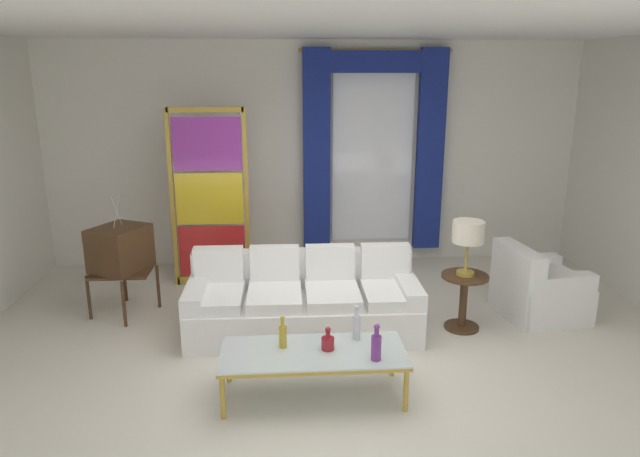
{
  "coord_description": "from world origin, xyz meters",
  "views": [
    {
      "loc": [
        -0.48,
        -4.75,
        2.63
      ],
      "look_at": [
        -0.08,
        0.9,
        1.05
      ],
      "focal_mm": 32.19,
      "sensor_mm": 36.0,
      "label": 1
    }
  ],
  "objects_px": {
    "table_lamp_brass": "(468,234)",
    "bottle_amber_squat": "(328,342)",
    "coffee_table": "(313,355)",
    "bottle_ruby_flask": "(356,325)",
    "vintage_tv": "(120,251)",
    "peacock_figurine": "(240,280)",
    "bottle_crystal_tall": "(283,335)",
    "couch_white_long": "(303,302)",
    "armchair_white": "(536,291)",
    "round_side_table": "(464,297)",
    "bottle_blue_decanter": "(376,346)",
    "stained_glass_divider": "(210,202)"
  },
  "relations": [
    {
      "from": "bottle_ruby_flask",
      "to": "stained_glass_divider",
      "type": "relative_size",
      "value": 0.14
    },
    {
      "from": "bottle_ruby_flask",
      "to": "round_side_table",
      "type": "bearing_deg",
      "value": 38.21
    },
    {
      "from": "bottle_ruby_flask",
      "to": "peacock_figurine",
      "type": "distance_m",
      "value": 2.32
    },
    {
      "from": "table_lamp_brass",
      "to": "armchair_white",
      "type": "bearing_deg",
      "value": 16.48
    },
    {
      "from": "bottle_ruby_flask",
      "to": "round_side_table",
      "type": "height_order",
      "value": "bottle_ruby_flask"
    },
    {
      "from": "stained_glass_divider",
      "to": "round_side_table",
      "type": "distance_m",
      "value": 3.2
    },
    {
      "from": "coffee_table",
      "to": "stained_glass_divider",
      "type": "xyz_separation_m",
      "value": [
        -1.1,
        2.69,
        0.68
      ]
    },
    {
      "from": "bottle_ruby_flask",
      "to": "stained_glass_divider",
      "type": "xyz_separation_m",
      "value": [
        -1.48,
        2.5,
        0.52
      ]
    },
    {
      "from": "round_side_table",
      "to": "table_lamp_brass",
      "type": "bearing_deg",
      "value": 0.0
    },
    {
      "from": "coffee_table",
      "to": "peacock_figurine",
      "type": "height_order",
      "value": "peacock_figurine"
    },
    {
      "from": "stained_glass_divider",
      "to": "bottle_ruby_flask",
      "type": "bearing_deg",
      "value": -59.27
    },
    {
      "from": "bottle_amber_squat",
      "to": "vintage_tv",
      "type": "height_order",
      "value": "vintage_tv"
    },
    {
      "from": "bottle_amber_squat",
      "to": "table_lamp_brass",
      "type": "xyz_separation_m",
      "value": [
        1.51,
        1.16,
        0.55
      ]
    },
    {
      "from": "bottle_amber_squat",
      "to": "peacock_figurine",
      "type": "height_order",
      "value": "bottle_amber_squat"
    },
    {
      "from": "bottle_ruby_flask",
      "to": "bottle_crystal_tall",
      "type": "bearing_deg",
      "value": -170.15
    },
    {
      "from": "bottle_crystal_tall",
      "to": "bottle_ruby_flask",
      "type": "height_order",
      "value": "bottle_ruby_flask"
    },
    {
      "from": "vintage_tv",
      "to": "bottle_crystal_tall",
      "type": "bearing_deg",
      "value": -45.05
    },
    {
      "from": "bottle_crystal_tall",
      "to": "table_lamp_brass",
      "type": "height_order",
      "value": "table_lamp_brass"
    },
    {
      "from": "bottle_crystal_tall",
      "to": "bottle_ruby_flask",
      "type": "xyz_separation_m",
      "value": [
        0.62,
        0.11,
        0.01
      ]
    },
    {
      "from": "bottle_amber_squat",
      "to": "stained_glass_divider",
      "type": "xyz_separation_m",
      "value": [
        -1.23,
        2.67,
        0.58
      ]
    },
    {
      "from": "couch_white_long",
      "to": "vintage_tv",
      "type": "relative_size",
      "value": 1.75
    },
    {
      "from": "bottle_ruby_flask",
      "to": "table_lamp_brass",
      "type": "relative_size",
      "value": 0.54
    },
    {
      "from": "bottle_crystal_tall",
      "to": "armchair_white",
      "type": "distance_m",
      "value": 3.1
    },
    {
      "from": "table_lamp_brass",
      "to": "bottle_amber_squat",
      "type": "bearing_deg",
      "value": -142.53
    },
    {
      "from": "bottle_blue_decanter",
      "to": "table_lamp_brass",
      "type": "relative_size",
      "value": 0.54
    },
    {
      "from": "vintage_tv",
      "to": "armchair_white",
      "type": "distance_m",
      "value": 4.56
    },
    {
      "from": "coffee_table",
      "to": "bottle_ruby_flask",
      "type": "xyz_separation_m",
      "value": [
        0.38,
        0.19,
        0.16
      ]
    },
    {
      "from": "peacock_figurine",
      "to": "bottle_blue_decanter",
      "type": "bearing_deg",
      "value": -62.8
    },
    {
      "from": "bottle_amber_squat",
      "to": "round_side_table",
      "type": "relative_size",
      "value": 0.33
    },
    {
      "from": "couch_white_long",
      "to": "armchair_white",
      "type": "bearing_deg",
      "value": 3.89
    },
    {
      "from": "bottle_amber_squat",
      "to": "armchair_white",
      "type": "bearing_deg",
      "value": 30.56
    },
    {
      "from": "round_side_table",
      "to": "couch_white_long",
      "type": "bearing_deg",
      "value": 176.79
    },
    {
      "from": "bottle_ruby_flask",
      "to": "vintage_tv",
      "type": "bearing_deg",
      "value": 145.34
    },
    {
      "from": "bottle_amber_squat",
      "to": "peacock_figurine",
      "type": "distance_m",
      "value": 2.35
    },
    {
      "from": "coffee_table",
      "to": "bottle_blue_decanter",
      "type": "distance_m",
      "value": 0.54
    },
    {
      "from": "bottle_ruby_flask",
      "to": "bottle_blue_decanter",
      "type": "bearing_deg",
      "value": -73.89
    },
    {
      "from": "vintage_tv",
      "to": "peacock_figurine",
      "type": "height_order",
      "value": "vintage_tv"
    },
    {
      "from": "bottle_crystal_tall",
      "to": "bottle_amber_squat",
      "type": "bearing_deg",
      "value": -9.84
    },
    {
      "from": "peacock_figurine",
      "to": "round_side_table",
      "type": "bearing_deg",
      "value": -23.31
    },
    {
      "from": "vintage_tv",
      "to": "round_side_table",
      "type": "relative_size",
      "value": 2.26
    },
    {
      "from": "coffee_table",
      "to": "stained_glass_divider",
      "type": "distance_m",
      "value": 2.98
    },
    {
      "from": "bottle_ruby_flask",
      "to": "vintage_tv",
      "type": "height_order",
      "value": "vintage_tv"
    },
    {
      "from": "couch_white_long",
      "to": "round_side_table",
      "type": "height_order",
      "value": "couch_white_long"
    },
    {
      "from": "couch_white_long",
      "to": "stained_glass_divider",
      "type": "relative_size",
      "value": 1.07
    },
    {
      "from": "couch_white_long",
      "to": "armchair_white",
      "type": "height_order",
      "value": "couch_white_long"
    },
    {
      "from": "round_side_table",
      "to": "vintage_tv",
      "type": "bearing_deg",
      "value": 169.8
    },
    {
      "from": "armchair_white",
      "to": "table_lamp_brass",
      "type": "distance_m",
      "value": 1.2
    },
    {
      "from": "bottle_ruby_flask",
      "to": "armchair_white",
      "type": "bearing_deg",
      "value": 30.18
    },
    {
      "from": "bottle_crystal_tall",
      "to": "vintage_tv",
      "type": "bearing_deg",
      "value": 134.95
    },
    {
      "from": "bottle_ruby_flask",
      "to": "table_lamp_brass",
      "type": "height_order",
      "value": "table_lamp_brass"
    }
  ]
}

